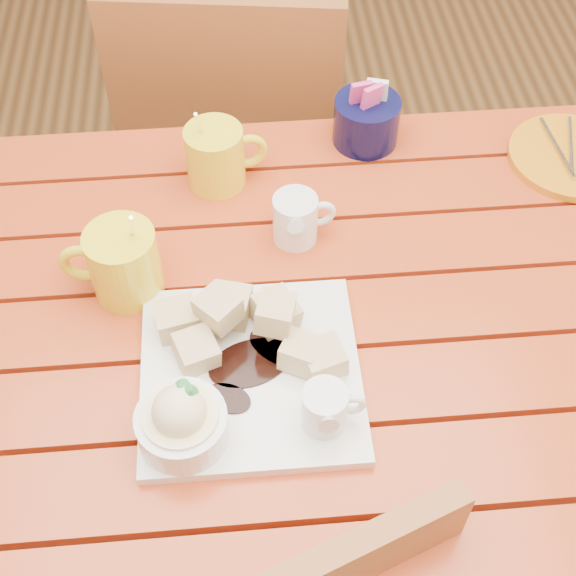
{
  "coord_description": "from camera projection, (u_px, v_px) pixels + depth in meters",
  "views": [
    {
      "loc": [
        -0.02,
        -0.63,
        1.6
      ],
      "look_at": [
        0.04,
        -0.01,
        0.82
      ],
      "focal_mm": 50.0,
      "sensor_mm": 36.0,
      "label": 1
    }
  ],
  "objects": [
    {
      "name": "ground",
      "position": [
        269.0,
        535.0,
        1.64
      ],
      "size": [
        5.0,
        5.0,
        0.0
      ],
      "primitive_type": "plane",
      "color": "#4E2F16",
      "rests_on": "ground"
    },
    {
      "name": "table",
      "position": [
        261.0,
        363.0,
        1.14
      ],
      "size": [
        1.2,
        0.79,
        0.75
      ],
      "color": "#B03516",
      "rests_on": "ground"
    },
    {
      "name": "dessert_plate",
      "position": [
        235.0,
        378.0,
        0.96
      ],
      "size": [
        0.27,
        0.27,
        0.11
      ],
      "rotation": [
        0.0,
        0.0,
        -0.0
      ],
      "color": "white",
      "rests_on": "table"
    },
    {
      "name": "coffee_mug_right",
      "position": [
        217.0,
        156.0,
        1.18
      ],
      "size": [
        0.12,
        0.09,
        0.15
      ],
      "rotation": [
        0.0,
        0.0,
        0.18
      ],
      "color": "yellow",
      "rests_on": "table"
    },
    {
      "name": "orange_saucer",
      "position": [
        573.0,
        157.0,
        1.25
      ],
      "size": [
        0.19,
        0.19,
        0.02
      ],
      "rotation": [
        0.0,
        0.0,
        -0.12
      ],
      "color": "orange",
      "rests_on": "table"
    },
    {
      "name": "coffee_mug_left",
      "position": [
        122.0,
        262.0,
        1.05
      ],
      "size": [
        0.13,
        0.09,
        0.16
      ],
      "rotation": [
        0.0,
        0.0,
        -0.09
      ],
      "color": "yellow",
      "rests_on": "table"
    },
    {
      "name": "chair_far",
      "position": [
        236.0,
        142.0,
        1.66
      ],
      "size": [
        0.47,
        0.47,
        0.89
      ],
      "rotation": [
        0.0,
        0.0,
        3.0
      ],
      "color": "brown",
      "rests_on": "ground"
    },
    {
      "name": "sugar_caddy",
      "position": [
        366.0,
        120.0,
        1.25
      ],
      "size": [
        0.1,
        0.1,
        0.11
      ],
      "color": "black",
      "rests_on": "table"
    },
    {
      "name": "cream_pitcher",
      "position": [
        297.0,
        218.0,
        1.12
      ],
      "size": [
        0.09,
        0.08,
        0.08
      ],
      "rotation": [
        0.0,
        0.0,
        0.14
      ],
      "color": "white",
      "rests_on": "table"
    }
  ]
}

